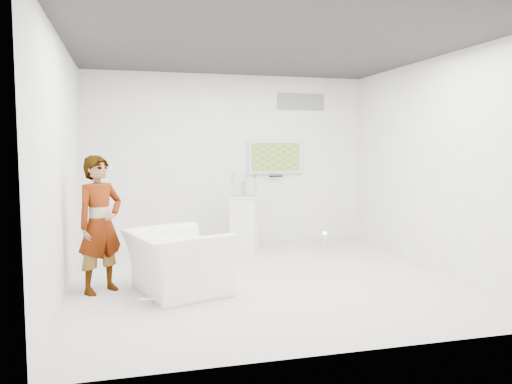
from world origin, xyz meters
TOP-DOWN VIEW (x-y plane):
  - room at (0.00, 0.00)m, footprint 5.01×5.01m
  - tv at (0.85, 2.45)m, footprint 1.00×0.08m
  - logo_decal at (1.35, 2.49)m, footprint 0.90×0.02m
  - person at (-2.09, -0.12)m, footprint 0.71×0.67m
  - armchair at (-1.23, -0.37)m, footprint 1.29×1.38m
  - pedestal at (0.09, 1.70)m, footprint 0.60×0.60m
  - floor_uplight at (1.45, 1.53)m, footprint 0.19×0.19m
  - vitrine at (0.09, 1.70)m, footprint 0.48×0.48m
  - console at (0.09, 1.70)m, footprint 0.12×0.17m
  - wii_remote at (-1.99, 0.15)m, footprint 0.08×0.15m

SIDE VIEW (x-z plane):
  - floor_uplight at x=1.45m, z-range 0.00..0.29m
  - armchair at x=-1.23m, z-range 0.00..0.74m
  - pedestal at x=0.09m, z-range 0.00..0.93m
  - person at x=-2.09m, z-range 0.00..1.63m
  - console at x=0.09m, z-range 0.93..1.16m
  - vitrine at x=0.09m, z-range 0.93..1.30m
  - wii_remote at x=-1.99m, z-range 1.45..1.49m
  - room at x=0.00m, z-range 0.00..3.00m
  - tv at x=0.85m, z-range 1.25..1.85m
  - logo_decal at x=1.35m, z-range 2.40..2.70m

